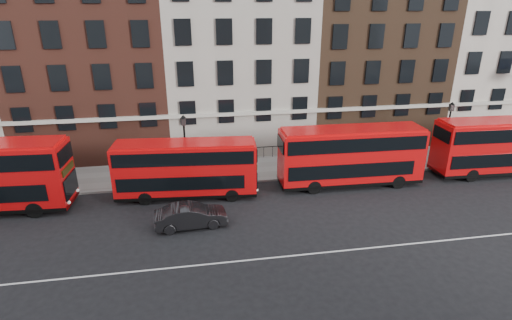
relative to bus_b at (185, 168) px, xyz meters
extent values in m
plane|color=black|center=(5.17, -6.32, -2.20)|extent=(120.00, 120.00, 0.00)
cube|color=gray|center=(5.17, 4.18, -2.13)|extent=(80.00, 5.00, 0.15)
cube|color=gray|center=(5.17, 1.68, -2.12)|extent=(80.00, 0.30, 0.16)
cube|color=white|center=(5.17, -8.32, -2.20)|extent=(70.00, 0.12, 0.01)
cube|color=brown|center=(-7.63, 11.68, 8.80)|extent=(12.80, 10.00, 22.00)
cube|color=#A29B8F|center=(5.17, 11.68, 7.30)|extent=(12.80, 10.00, 19.00)
cube|color=brown|center=(17.97, 11.68, 8.30)|extent=(12.80, 10.00, 21.00)
cube|color=#B2A99A|center=(30.77, 11.68, 7.80)|extent=(12.80, 10.00, 20.00)
cube|color=black|center=(-7.57, -0.34, -0.54)|extent=(0.23, 2.37, 1.40)
cube|color=black|center=(-7.57, -0.34, 0.61)|extent=(0.21, 2.04, 0.45)
cylinder|color=black|center=(-9.67, -1.42, -1.67)|extent=(1.09, 0.36, 1.08)
cylinder|color=black|center=(-9.52, 0.98, -1.67)|extent=(1.09, 0.36, 1.08)
cube|color=red|center=(0.03, 0.00, -0.05)|extent=(9.88, 3.13, 3.66)
cube|color=black|center=(0.03, 0.00, -1.77)|extent=(9.89, 3.17, 0.22)
cube|color=black|center=(-0.24, 0.02, -0.68)|extent=(8.78, 3.11, 0.97)
cube|color=black|center=(0.03, 0.00, 1.08)|extent=(9.52, 3.18, 0.93)
cube|color=red|center=(0.03, 0.00, 1.82)|extent=(9.59, 2.93, 0.17)
cube|color=black|center=(4.91, -0.42, -0.77)|extent=(0.25, 2.04, 1.20)
cube|color=black|center=(4.91, -0.42, 0.22)|extent=(0.22, 1.76, 0.39)
cylinder|color=black|center=(3.08, -1.30, -1.74)|extent=(0.94, 0.34, 0.93)
cylinder|color=black|center=(3.26, 0.76, -1.74)|extent=(0.94, 0.34, 0.93)
cylinder|color=black|center=(-2.82, -0.80, -1.74)|extent=(0.94, 0.34, 0.93)
cylinder|color=black|center=(-2.65, 1.27, -1.74)|extent=(0.94, 0.34, 0.93)
cube|color=red|center=(12.15, 0.00, 0.15)|extent=(10.68, 2.76, 4.00)
cube|color=black|center=(12.15, 0.00, -1.73)|extent=(10.68, 2.80, 0.24)
cube|color=black|center=(11.85, 0.00, -0.54)|extent=(9.47, 2.82, 1.06)
cube|color=black|center=(12.15, 0.00, 1.39)|extent=(10.28, 2.84, 1.01)
cube|color=red|center=(12.15, 0.00, 2.20)|extent=(10.37, 2.55, 0.18)
cube|color=black|center=(17.51, -0.12, -0.64)|extent=(0.13, 2.23, 1.32)
cube|color=black|center=(17.51, -0.12, 0.45)|extent=(0.12, 1.92, 0.43)
cylinder|color=black|center=(15.57, -1.21, -1.70)|extent=(1.02, 0.31, 1.01)
cylinder|color=black|center=(15.62, 1.05, -1.70)|extent=(1.02, 0.31, 1.01)
cylinder|color=black|center=(9.09, -1.07, -1.70)|extent=(1.02, 0.31, 1.01)
cylinder|color=black|center=(9.14, 1.20, -1.70)|extent=(1.02, 0.31, 1.01)
cube|color=red|center=(24.88, 0.00, 0.18)|extent=(10.85, 2.94, 4.05)
cube|color=black|center=(24.88, 0.00, -1.72)|extent=(10.86, 2.98, 0.25)
cube|color=black|center=(24.57, 0.01, -0.51)|extent=(9.63, 2.98, 1.08)
cube|color=black|center=(24.88, 0.00, 1.44)|extent=(10.45, 3.00, 1.03)
cube|color=red|center=(24.88, 0.00, 2.26)|extent=(10.54, 2.72, 0.18)
cylinder|color=black|center=(21.76, -1.04, -1.69)|extent=(1.04, 0.32, 1.03)
cylinder|color=black|center=(21.84, 1.25, -1.69)|extent=(1.04, 0.32, 1.03)
imported|color=black|center=(0.23, -4.23, -1.47)|extent=(4.54, 1.88, 1.46)
cylinder|color=black|center=(0.05, 2.05, 0.25)|extent=(0.14, 0.14, 4.60)
cylinder|color=black|center=(0.05, 2.05, -1.75)|extent=(0.32, 0.32, 0.60)
cube|color=#262626|center=(0.05, 2.05, 2.80)|extent=(0.32, 0.32, 0.55)
cone|color=black|center=(0.05, 2.05, 3.15)|extent=(0.44, 0.44, 0.25)
cylinder|color=black|center=(21.62, 2.58, 0.25)|extent=(0.14, 0.14, 4.60)
cylinder|color=black|center=(21.62, 2.58, -1.75)|extent=(0.32, 0.32, 0.60)
cube|color=#262626|center=(21.62, 2.58, 2.80)|extent=(0.32, 0.32, 0.55)
cone|color=black|center=(21.62, 2.58, 3.15)|extent=(0.44, 0.44, 0.25)
camera|label=1|loc=(0.59, -26.17, 10.66)|focal=28.00mm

